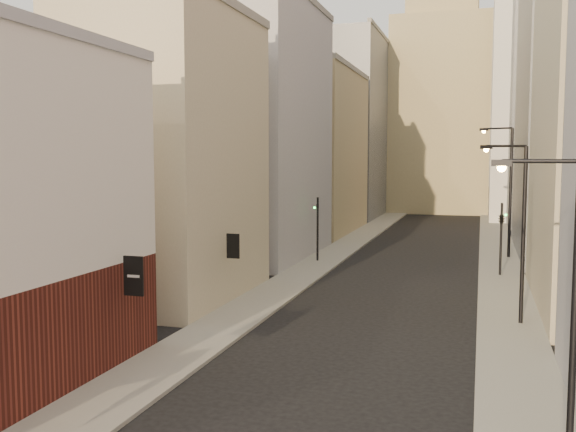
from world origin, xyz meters
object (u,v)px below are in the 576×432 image
object	(u,v)px
clock_tower	(441,93)
traffic_light_right	(502,222)
white_tower	(527,71)
streetlamp_far	(507,184)
streetlamp_mid	(519,224)
streetlamp_near	(566,302)
traffic_light_left	(318,217)

from	to	relation	value
clock_tower	traffic_light_right	world-z (taller)	clock_tower
white_tower	streetlamp_far	size ratio (longest dim) A/B	4.00
streetlamp_mid	streetlamp_far	xyz separation A→B (m)	(0.21, 21.54, 1.02)
white_tower	streetlamp_near	size ratio (longest dim) A/B	5.21
clock_tower	traffic_light_right	xyz separation A→B (m)	(7.38, -54.06, -13.88)
streetlamp_far	traffic_light_left	distance (m)	15.36
streetlamp_far	traffic_light_left	size ratio (longest dim) A/B	2.08
traffic_light_right	streetlamp_mid	bearing A→B (deg)	93.96
streetlamp_mid	white_tower	bearing A→B (deg)	66.81
white_tower	streetlamp_far	world-z (taller)	white_tower
clock_tower	streetlamp_mid	bearing A→B (deg)	-83.39
clock_tower	traffic_light_left	bearing A→B (deg)	-96.47
traffic_light_right	clock_tower	bearing A→B (deg)	-79.99
white_tower	traffic_light_right	size ratio (longest dim) A/B	8.30
streetlamp_mid	traffic_light_right	distance (m)	13.09
streetlamp_near	streetlamp_mid	bearing A→B (deg)	93.70
streetlamp_mid	traffic_light_right	bearing A→B (deg)	72.02
traffic_light_left	traffic_light_right	distance (m)	13.46
traffic_light_left	clock_tower	bearing A→B (deg)	-86.56
streetlamp_near	white_tower	bearing A→B (deg)	90.26
white_tower	traffic_light_right	distance (m)	42.88
white_tower	traffic_light_left	size ratio (longest dim) A/B	8.30
clock_tower	traffic_light_right	bearing A→B (deg)	-82.22
streetlamp_near	traffic_light_left	bearing A→B (deg)	117.01
white_tower	streetlamp_near	xyz separation A→B (m)	(-2.96, -68.53, -14.06)
streetlamp_far	traffic_light_right	world-z (taller)	streetlamp_far
streetlamp_near	streetlamp_far	size ratio (longest dim) A/B	0.77
white_tower	clock_tower	bearing A→B (deg)	128.16
streetlamp_near	clock_tower	bearing A→B (deg)	98.29
clock_tower	white_tower	distance (m)	17.83
clock_tower	streetlamp_near	world-z (taller)	clock_tower
clock_tower	streetlamp_far	distance (m)	47.71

